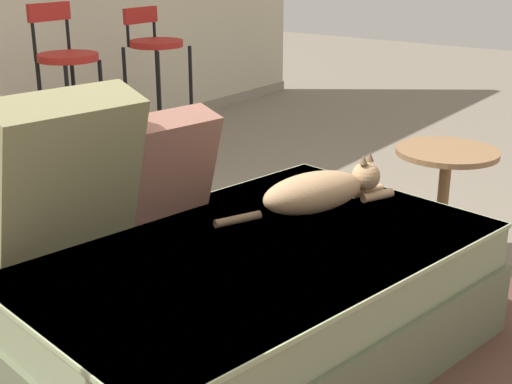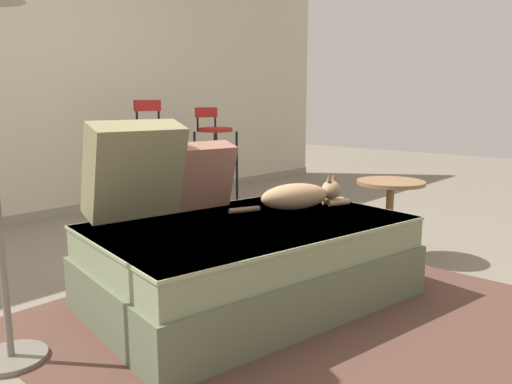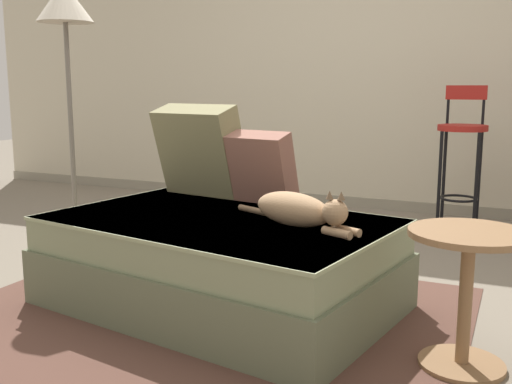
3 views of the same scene
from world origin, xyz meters
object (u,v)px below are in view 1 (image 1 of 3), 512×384
Objects in this scene: couch at (254,302)px; throw_pillow_corner at (62,170)px; bar_stool_near_window at (68,78)px; cat at (320,191)px; side_table at (444,190)px; throw_pillow_middle at (165,164)px; bar_stool_by_doorway at (156,68)px.

throw_pillow_corner reaches higher than couch.
throw_pillow_corner is 0.51× the size of bar_stool_near_window.
couch is at bearing 178.79° from cat.
throw_pillow_corner is 1.68m from side_table.
couch is at bearing -94.40° from throw_pillow_middle.
bar_stool_near_window is 0.72m from bar_stool_by_doorway.
bar_stool_by_doorway is (1.21, 1.98, 0.10)m from cat.
bar_stool_near_window reaches higher than throw_pillow_corner.
throw_pillow_corner reaches higher than throw_pillow_middle.
bar_stool_by_doorway is (1.58, 1.56, -0.02)m from throw_pillow_middle.
throw_pillow_middle is 2.22m from bar_stool_by_doorway.
bar_stool_by_doorway is at bearing 58.65° from cat.
bar_stool_near_window is (0.49, 1.99, 0.13)m from cat.
couch is 2.54× the size of cat.
side_table is (1.14, -0.20, 0.12)m from couch.
bar_stool_near_window is at bearing 49.88° from throw_pillow_corner.
throw_pillow_middle reaches higher than couch.
bar_stool_by_doorway is at bearing 50.82° from couch.
throw_pillow_middle reaches higher than cat.
couch is 0.77m from throw_pillow_corner.
bar_stool_by_doorway is at bearing 44.70° from throw_pillow_middle.
bar_stool_by_doorway is at bearing 37.09° from throw_pillow_corner.
cat is 0.66× the size of bar_stool_near_window.
cat reaches higher than couch.
bar_stool_near_window is 1.08× the size of bar_stool_by_doorway.
throw_pillow_middle is at bearing -135.30° from bar_stool_by_doorway.
throw_pillow_corner is 0.41m from throw_pillow_middle.
throw_pillow_corner is at bearing 170.04° from throw_pillow_middle.
throw_pillow_middle is 0.41× the size of bar_stool_by_doorway.
couch is 3.31× the size of throw_pillow_corner.
cat is 2.05m from bar_stool_near_window.
cat is at bearing -103.95° from bar_stool_near_window.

